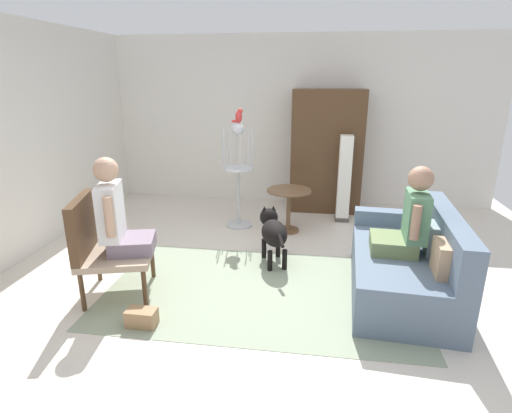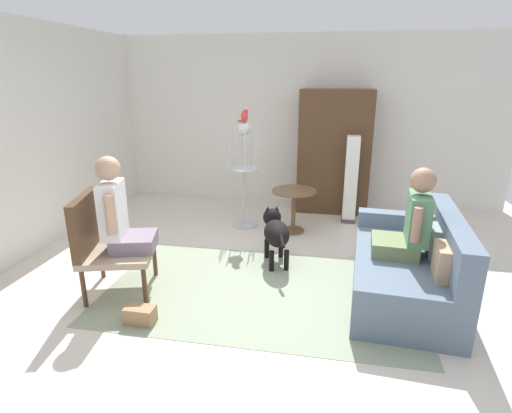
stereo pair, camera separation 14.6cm
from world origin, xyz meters
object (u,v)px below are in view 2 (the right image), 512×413
object	(u,v)px
handbag	(140,315)
armchair	(103,239)
person_on_couch	(411,222)
bird_cage_stand	(244,172)
couch	(410,268)
person_on_armchair	(119,213)
armoire_cabinet	(334,152)
dog	(276,231)
round_end_table	(294,202)
parrot	(245,116)
column_lamp	(351,180)

from	to	relation	value
handbag	armchair	bearing A→B (deg)	140.62
person_on_couch	bird_cage_stand	distance (m)	2.52
couch	person_on_armchair	xyz separation A→B (m)	(-2.73, -0.39, 0.50)
armoire_cabinet	handbag	size ratio (longest dim) A/B	7.29
armchair	armoire_cabinet	distance (m)	3.74
couch	person_on_couch	world-z (taller)	person_on_couch
couch	armchair	size ratio (longest dim) A/B	1.72
dog	handbag	bearing A→B (deg)	-124.15
dog	person_on_armchair	bearing A→B (deg)	-146.09
round_end_table	bird_cage_stand	world-z (taller)	bird_cage_stand
bird_cage_stand	parrot	distance (m)	0.76
armoire_cabinet	round_end_table	bearing A→B (deg)	-114.22
armchair	bird_cage_stand	world-z (taller)	bird_cage_stand
person_on_couch	person_on_armchair	xyz separation A→B (m)	(-2.68, -0.36, 0.04)
couch	handbag	xyz separation A→B (m)	(-2.33, -0.90, -0.23)
person_on_armchair	column_lamp	world-z (taller)	person_on_armchair
couch	person_on_couch	distance (m)	0.47
person_on_couch	bird_cage_stand	world-z (taller)	bird_cage_stand
couch	armoire_cabinet	xyz separation A→B (m)	(-0.76, 2.61, 0.62)
column_lamp	handbag	world-z (taller)	column_lamp
person_on_couch	dog	world-z (taller)	person_on_couch
person_on_couch	column_lamp	size ratio (longest dim) A/B	0.66
person_on_armchair	armoire_cabinet	distance (m)	3.59
armchair	armoire_cabinet	world-z (taller)	armoire_cabinet
dog	bird_cage_stand	distance (m)	1.31
handbag	bird_cage_stand	bearing A→B (deg)	81.66
armchair	column_lamp	world-z (taller)	column_lamp
couch	round_end_table	bearing A→B (deg)	129.78
armchair	couch	bearing A→B (deg)	8.47
bird_cage_stand	dog	bearing A→B (deg)	-61.07
person_on_couch	person_on_armchair	size ratio (longest dim) A/B	0.91
dog	bird_cage_stand	xyz separation A→B (m)	(-0.60, 1.09, 0.40)
armchair	handbag	bearing A→B (deg)	-39.38
armchair	person_on_couch	size ratio (longest dim) A/B	1.19
couch	armchair	distance (m)	2.94
armchair	dog	xyz separation A→B (m)	(1.54, 0.96, -0.18)
round_end_table	handbag	xyz separation A→B (m)	(-1.08, -2.40, -0.35)
column_lamp	round_end_table	bearing A→B (deg)	-143.52
person_on_armchair	handbag	size ratio (longest dim) A/B	3.57
dog	couch	bearing A→B (deg)	-21.38
person_on_couch	couch	bearing A→B (deg)	23.45
couch	parrot	distance (m)	2.82
person_on_couch	armchair	bearing A→B (deg)	-171.82
round_end_table	column_lamp	world-z (taller)	column_lamp
couch	armoire_cabinet	world-z (taller)	armoire_cabinet
person_on_armchair	column_lamp	distance (m)	3.31
couch	person_on_armchair	distance (m)	2.80
dog	parrot	size ratio (longest dim) A/B	4.29
person_on_couch	handbag	size ratio (longest dim) A/B	3.24
person_on_couch	parrot	world-z (taller)	parrot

